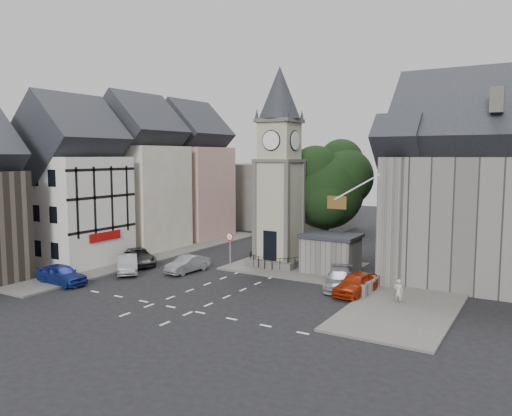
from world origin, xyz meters
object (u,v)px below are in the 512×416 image
Objects in this scene: car_east_red at (356,284)px; pedestrian at (398,292)px; car_west_blue at (62,274)px; clock_tower at (279,168)px; stone_shelter at (331,254)px.

car_east_red is 2.68× the size of pedestrian.
car_west_blue is 2.65× the size of pedestrian.
clock_tower reaches higher than car_east_red.
stone_shelter is at bearing -5.84° from clock_tower.
stone_shelter is at bearing -35.30° from pedestrian.
car_west_blue is at bearing 22.58° from pedestrian.
car_east_red is at bearing -31.28° from clock_tower.
stone_shelter is 1.01× the size of car_east_red.
pedestrian is (3.00, -0.83, 0.07)m from car_east_red.
stone_shelter is at bearing -46.76° from car_west_blue.
clock_tower is at bearing 154.39° from car_east_red.
car_east_red is at bearing -51.62° from stone_shelter.
pedestrian is at bearing -27.52° from clock_tower.
stone_shelter is 1.02× the size of car_west_blue.
car_west_blue is (-10.38, -13.31, -7.40)m from clock_tower.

